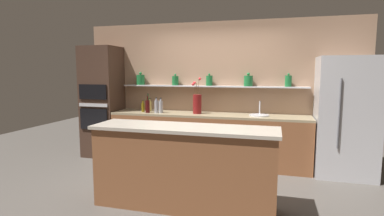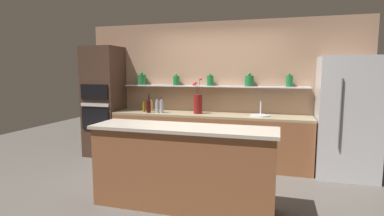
{
  "view_description": "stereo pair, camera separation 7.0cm",
  "coord_description": "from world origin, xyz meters",
  "views": [
    {
      "loc": [
        1.05,
        -4.0,
        1.68
      ],
      "look_at": [
        -0.15,
        0.33,
        1.13
      ],
      "focal_mm": 28.0,
      "sensor_mm": 36.0,
      "label": 1
    },
    {
      "loc": [
        1.11,
        -3.98,
        1.68
      ],
      "look_at": [
        -0.15,
        0.33,
        1.13
      ],
      "focal_mm": 28.0,
      "sensor_mm": 36.0,
      "label": 2
    }
  ],
  "objects": [
    {
      "name": "sink_fixture",
      "position": [
        0.8,
        1.25,
        0.94
      ],
      "size": [
        0.34,
        0.34,
        0.25
      ],
      "color": "#B7B7BC",
      "rests_on": "back_counter_unit"
    },
    {
      "name": "refrigerator",
      "position": [
        2.15,
        1.2,
        0.96
      ],
      "size": [
        0.9,
        0.73,
        1.92
      ],
      "color": "#B7B7BC",
      "rests_on": "ground_plane"
    },
    {
      "name": "back_wall_unit",
      "position": [
        -0.0,
        1.6,
        1.3
      ],
      "size": [
        5.2,
        0.28,
        2.6
      ],
      "color": "#937056",
      "rests_on": "ground_plane"
    },
    {
      "name": "bottle_spirit_4",
      "position": [
        -1.27,
        1.31,
        1.02
      ],
      "size": [
        0.06,
        0.06,
        0.25
      ],
      "color": "tan",
      "rests_on": "back_counter_unit"
    },
    {
      "name": "bottle_wine_0",
      "position": [
        -1.33,
        1.36,
        1.05
      ],
      "size": [
        0.07,
        0.07,
        0.34
      ],
      "color": "#193814",
      "rests_on": "back_counter_unit"
    },
    {
      "name": "bottle_oil_5",
      "position": [
        -1.35,
        1.17,
        1.01
      ],
      "size": [
        0.06,
        0.06,
        0.23
      ],
      "color": "brown",
      "rests_on": "back_counter_unit"
    },
    {
      "name": "flower_vase",
      "position": [
        -0.3,
        1.22,
        1.11
      ],
      "size": [
        0.17,
        0.16,
        0.65
      ],
      "color": "maroon",
      "rests_on": "back_counter_unit"
    },
    {
      "name": "bottle_wine_2",
      "position": [
        -1.22,
        1.08,
        1.04
      ],
      "size": [
        0.08,
        0.08,
        0.33
      ],
      "color": "#380C0C",
      "rests_on": "back_counter_unit"
    },
    {
      "name": "back_counter_unit",
      "position": [
        -0.11,
        1.24,
        0.46
      ],
      "size": [
        3.58,
        0.62,
        0.92
      ],
      "color": "brown",
      "rests_on": "ground_plane"
    },
    {
      "name": "ground_plane",
      "position": [
        0.0,
        0.0,
        0.0
      ],
      "size": [
        12.0,
        12.0,
        0.0
      ],
      "primitive_type": "plane",
      "color": "#4C4742"
    },
    {
      "name": "bottle_spirit_3",
      "position": [
        -0.97,
        1.13,
        1.04
      ],
      "size": [
        0.08,
        0.08,
        0.28
      ],
      "color": "gray",
      "rests_on": "back_counter_unit"
    },
    {
      "name": "island_counter",
      "position": [
        0.0,
        -0.58,
        0.51
      ],
      "size": [
        2.27,
        0.61,
        1.02
      ],
      "color": "brown",
      "rests_on": "ground_plane"
    },
    {
      "name": "bottle_spirit_1",
      "position": [
        -1.06,
        1.12,
        1.04
      ],
      "size": [
        0.07,
        0.07,
        0.29
      ],
      "color": "gray",
      "rests_on": "back_counter_unit"
    },
    {
      "name": "oven_tower",
      "position": [
        -2.26,
        1.24,
        1.08
      ],
      "size": [
        0.68,
        0.64,
        2.17
      ],
      "color": "#3D281E",
      "rests_on": "ground_plane"
    }
  ]
}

